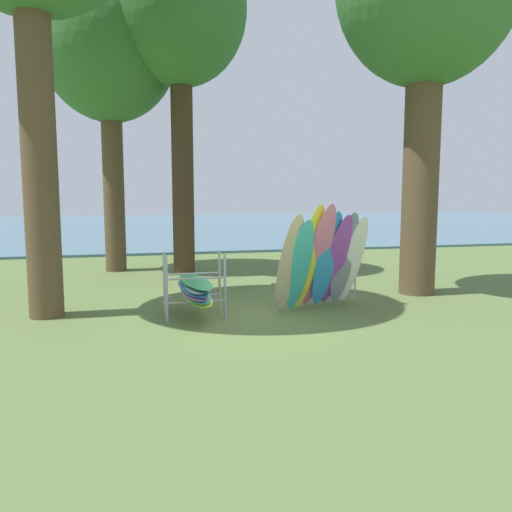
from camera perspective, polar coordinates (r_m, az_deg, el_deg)
ground_plane at (r=10.18m, az=0.72°, el=-6.62°), size 80.00×80.00×0.00m
lake_water at (r=38.30m, az=-10.16°, el=3.34°), size 80.00×36.00×0.10m
tree_mid_behind at (r=16.26m, az=-8.39°, el=24.96°), size 3.81×3.81×9.80m
tree_far_left_back at (r=17.01m, az=-15.94°, el=21.56°), size 4.11×4.11×9.23m
leaning_board_pile at (r=10.76m, az=7.34°, el=-0.47°), size 2.29×1.34×2.19m
board_storage_rack at (r=10.10m, az=-6.75°, el=-3.59°), size 1.15×2.13×1.25m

